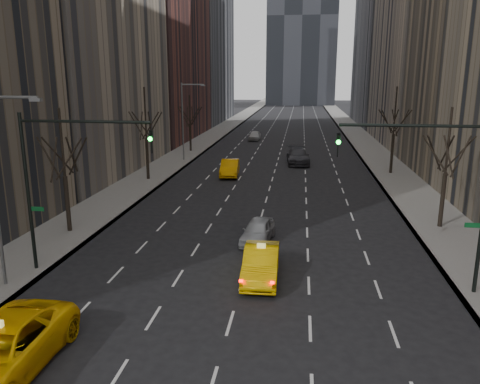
% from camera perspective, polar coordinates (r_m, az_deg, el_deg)
% --- Properties ---
extents(sidewalk_left, '(4.50, 320.00, 0.15)m').
position_cam_1_polar(sidewalk_left, '(81.08, -3.26, 6.94)').
color(sidewalk_left, slate).
rests_on(sidewalk_left, ground).
extents(sidewalk_right, '(4.50, 320.00, 0.15)m').
position_cam_1_polar(sidewalk_right, '(80.28, 14.31, 6.47)').
color(sidewalk_right, slate).
rests_on(sidewalk_right, ground).
extents(tree_lw_b, '(3.36, 3.50, 7.82)m').
position_cam_1_polar(tree_lw_b, '(31.40, -20.56, 1.79)').
color(tree_lw_b, black).
rests_on(tree_lw_b, ground).
extents(tree_lw_c, '(3.36, 3.50, 8.74)m').
position_cam_1_polar(tree_lw_c, '(45.89, -11.33, 6.37)').
color(tree_lw_c, black).
rests_on(tree_lw_c, ground).
extents(tree_lw_d, '(3.36, 3.50, 7.36)m').
position_cam_1_polar(tree_lw_d, '(63.14, -6.10, 8.11)').
color(tree_lw_d, black).
rests_on(tree_lw_d, ground).
extents(tree_rw_b, '(3.36, 3.50, 7.82)m').
position_cam_1_polar(tree_rw_b, '(33.05, 23.73, 2.07)').
color(tree_rw_b, black).
rests_on(tree_rw_b, ground).
extents(tree_rw_c, '(3.36, 3.50, 8.74)m').
position_cam_1_polar(tree_rw_c, '(50.33, 18.19, 6.59)').
color(tree_rw_c, black).
rests_on(tree_rw_c, ground).
extents(traffic_mast_left, '(6.69, 0.39, 8.00)m').
position_cam_1_polar(traffic_mast_left, '(24.53, -21.36, 2.77)').
color(traffic_mast_left, black).
rests_on(traffic_mast_left, ground).
extents(traffic_mast_right, '(6.69, 0.39, 8.00)m').
position_cam_1_polar(traffic_mast_right, '(22.49, 23.98, 1.59)').
color(traffic_mast_right, black).
rests_on(traffic_mast_right, ground).
extents(streetlight_far, '(2.83, 0.22, 9.00)m').
position_cam_1_polar(streetlight_far, '(55.92, -6.66, 9.47)').
color(streetlight_far, slate).
rests_on(streetlight_far, ground).
extents(taxi_suv, '(2.95, 6.39, 1.77)m').
position_cam_1_polar(taxi_suv, '(18.39, -27.18, -16.81)').
color(taxi_suv, '#F1B505').
rests_on(taxi_suv, ground).
extents(taxi_sedan, '(1.81, 4.90, 1.60)m').
position_cam_1_polar(taxi_sedan, '(23.53, 2.59, -8.64)').
color(taxi_sedan, '#F1BA05').
rests_on(taxi_sedan, ground).
extents(silver_sedan_ahead, '(2.14, 4.28, 1.40)m').
position_cam_1_polar(silver_sedan_ahead, '(28.55, 2.17, -4.74)').
color(silver_sedan_ahead, '#9B9EA3').
rests_on(silver_sedan_ahead, ground).
extents(far_taxi, '(2.09, 5.09, 1.64)m').
position_cam_1_polar(far_taxi, '(47.55, -1.25, 2.96)').
color(far_taxi, '#F49E05').
rests_on(far_taxi, ground).
extents(far_suv_grey, '(2.91, 6.24, 1.76)m').
position_cam_1_polar(far_suv_grey, '(54.69, 7.07, 4.36)').
color(far_suv_grey, '#313136').
rests_on(far_suv_grey, ground).
extents(far_car_white, '(1.83, 4.29, 1.45)m').
position_cam_1_polar(far_car_white, '(74.98, 1.82, 6.89)').
color(far_car_white, '#BABABA').
rests_on(far_car_white, ground).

